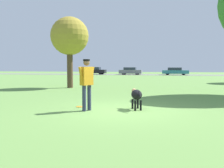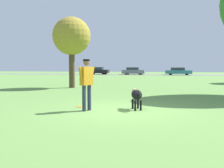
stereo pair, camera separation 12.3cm
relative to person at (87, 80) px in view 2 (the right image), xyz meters
name	(u,v)px [view 2 (the right image)]	position (x,y,z in m)	size (l,w,h in m)	color
ground_plane	(123,111)	(1.19, 0.26, -1.04)	(120.00, 120.00, 0.00)	#608C42
far_road_strip	(161,75)	(1.19, 38.13, -1.04)	(120.00, 6.00, 0.01)	slate
person	(87,80)	(0.00, 0.00, 0.00)	(0.42, 0.66, 1.74)	#2D334C
dog	(136,95)	(1.61, 0.63, -0.54)	(0.56, 1.04, 0.71)	black
frisbee	(80,107)	(-0.50, 0.74, -1.03)	(0.27, 0.27, 0.02)	orange
tree_near_left	(72,37)	(-3.97, 8.87, 2.50)	(2.63, 2.63, 4.91)	#4C3826
parked_car_black	(98,71)	(-10.24, 38.19, -0.37)	(3.89, 1.67, 1.35)	black
parked_car_grey	(133,71)	(-3.64, 38.00, -0.40)	(4.08, 1.82, 1.30)	slate
parked_car_teal	(178,71)	(4.14, 37.89, -0.40)	(4.51, 2.00, 1.28)	teal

